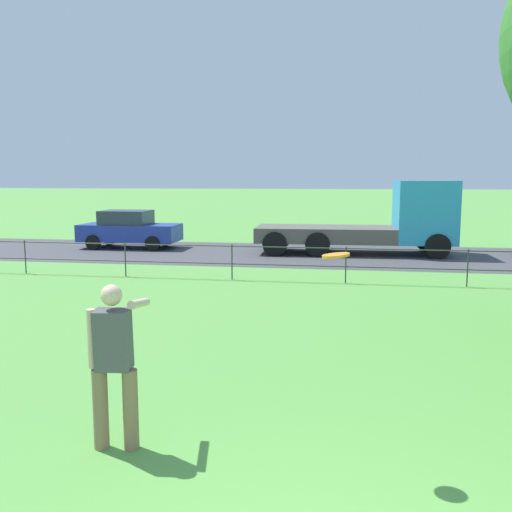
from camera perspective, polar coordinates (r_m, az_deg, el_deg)
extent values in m
cube|color=#424247|center=(20.97, 9.21, 0.06)|extent=(80.00, 6.67, 0.01)
cylinder|color=#333833|center=(18.11, -22.46, -0.09)|extent=(0.04, 0.04, 1.00)
cylinder|color=#333833|center=(16.66, -13.18, -0.34)|extent=(0.04, 0.04, 1.00)
cylinder|color=#333833|center=(15.73, -2.47, -0.62)|extent=(0.04, 0.04, 1.00)
cylinder|color=#333833|center=(15.39, 9.14, -0.90)|extent=(0.04, 0.04, 1.00)
cylinder|color=#333833|center=(15.70, 20.77, -1.14)|extent=(0.04, 0.04, 1.00)
cylinder|color=#333833|center=(15.40, 9.14, -1.08)|extent=(31.65, 0.03, 0.03)
cylinder|color=#333833|center=(15.33, 9.18, 0.76)|extent=(31.65, 0.03, 0.03)
cylinder|color=#846B4C|center=(6.30, -15.56, -14.78)|extent=(0.16, 0.16, 0.86)
cylinder|color=#846B4C|center=(6.21, -12.66, -15.03)|extent=(0.16, 0.16, 0.86)
cube|color=#4C4C51|center=(6.00, -14.36, -8.28)|extent=(0.39, 0.30, 0.65)
sphere|color=beige|center=(5.89, -14.52, -3.89)|extent=(0.22, 0.22, 0.22)
cylinder|color=beige|center=(6.15, -11.83, -4.74)|extent=(0.16, 0.63, 0.19)
cylinder|color=beige|center=(6.07, -16.41, -8.09)|extent=(0.09, 0.09, 0.62)
cylinder|color=orange|center=(5.45, 8.15, 0.06)|extent=(0.28, 0.28, 0.05)
cube|color=#233899|center=(23.46, -12.71, 2.36)|extent=(4.02, 1.75, 0.68)
cube|color=#2D3847|center=(23.46, -13.10, 3.87)|extent=(1.92, 1.54, 0.56)
cylinder|color=black|center=(23.83, -9.20, 1.71)|extent=(0.60, 0.21, 0.60)
cylinder|color=black|center=(22.31, -10.47, 1.27)|extent=(0.60, 0.21, 0.60)
cylinder|color=black|center=(24.70, -14.68, 1.77)|extent=(0.60, 0.21, 0.60)
cylinder|color=black|center=(23.24, -16.26, 1.34)|extent=(0.60, 0.21, 0.60)
cube|color=#2D99D1|center=(21.69, 16.80, 4.32)|extent=(2.19, 2.38, 2.30)
cube|color=#283342|center=(21.84, 19.15, 5.15)|extent=(0.19, 1.84, 0.87)
cube|color=#56514C|center=(21.46, 7.05, 2.23)|extent=(5.29, 2.50, 0.56)
cylinder|color=black|center=(22.88, 17.03, 1.59)|extent=(0.91, 0.33, 0.90)
cylinder|color=black|center=(20.81, 18.01, 0.95)|extent=(0.91, 0.33, 0.90)
cylinder|color=black|center=(22.54, 6.39, 1.80)|extent=(0.91, 0.33, 0.90)
cylinder|color=black|center=(20.44, 6.29, 1.18)|extent=(0.91, 0.33, 0.90)
cylinder|color=black|center=(22.62, 2.43, 1.86)|extent=(0.91, 0.33, 0.90)
cylinder|color=black|center=(20.52, 1.93, 1.25)|extent=(0.91, 0.33, 0.90)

